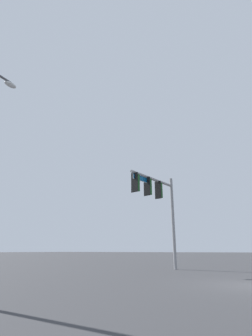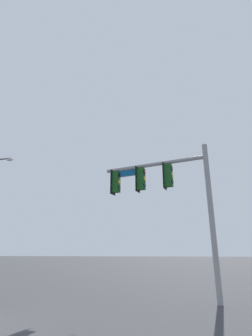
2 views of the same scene
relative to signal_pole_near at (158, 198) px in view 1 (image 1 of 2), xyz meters
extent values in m
cylinder|color=gray|center=(-2.00, 0.26, -1.50)|extent=(0.23, 0.23, 6.76)
cylinder|color=gray|center=(0.56, -0.07, 1.29)|extent=(5.15, 0.85, 0.19)
cube|color=black|center=(-0.02, 0.00, 0.62)|extent=(0.10, 0.52, 1.30)
cube|color=#144719|center=(-0.21, 0.03, 0.62)|extent=(0.40, 0.36, 1.10)
cylinder|color=#144719|center=(-0.21, 0.03, 1.23)|extent=(0.04, 0.04, 0.12)
cylinder|color=#340503|center=(-0.41, 0.05, 0.95)|extent=(0.06, 0.22, 0.22)
cylinder|color=yellow|center=(-0.41, 0.05, 0.62)|extent=(0.06, 0.22, 0.22)
cylinder|color=black|center=(-0.41, 0.05, 0.29)|extent=(0.06, 0.22, 0.22)
cube|color=black|center=(1.39, -0.18, 0.62)|extent=(0.10, 0.52, 1.30)
cube|color=#144719|center=(1.20, -0.16, 0.62)|extent=(0.40, 0.36, 1.10)
cylinder|color=#144719|center=(1.20, -0.16, 1.23)|extent=(0.04, 0.04, 0.12)
cylinder|color=#340503|center=(1.00, -0.13, 0.95)|extent=(0.06, 0.22, 0.22)
cylinder|color=yellow|center=(1.00, -0.13, 0.62)|extent=(0.06, 0.22, 0.22)
cylinder|color=black|center=(1.00, -0.13, 0.29)|extent=(0.06, 0.22, 0.22)
cube|color=black|center=(2.80, -0.37, 0.62)|extent=(0.10, 0.52, 1.30)
cube|color=#144719|center=(2.61, -0.34, 0.62)|extent=(0.40, 0.36, 1.10)
cylinder|color=#144719|center=(2.61, -0.34, 1.23)|extent=(0.04, 0.04, 0.12)
cylinder|color=#340503|center=(2.41, -0.31, 0.95)|extent=(0.06, 0.22, 0.22)
cylinder|color=yellow|center=(2.41, -0.31, 0.62)|extent=(0.06, 0.22, 0.22)
cylinder|color=black|center=(2.41, -0.31, 0.29)|extent=(0.06, 0.22, 0.22)
cube|color=#0A4C7F|center=(2.08, -0.27, 1.02)|extent=(1.70, 0.26, 0.32)
cube|color=white|center=(2.08, -0.27, 1.02)|extent=(1.76, 0.25, 0.38)
ellipsoid|color=silver|center=(11.24, -1.85, 3.39)|extent=(0.56, 0.28, 0.20)
camera|label=1|loc=(17.05, 7.62, -3.58)|focal=28.00mm
camera|label=2|loc=(-2.05, 12.15, -2.97)|focal=28.00mm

